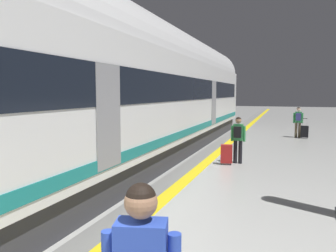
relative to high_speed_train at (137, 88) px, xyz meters
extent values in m
cube|color=yellow|center=(2.16, 0.65, -2.50)|extent=(0.36, 80.00, 0.01)
cube|color=slate|center=(1.80, 0.65, -2.50)|extent=(0.67, 80.00, 0.01)
cube|color=#38383D|center=(0.00, -0.50, -2.15)|extent=(2.67, 24.93, 0.70)
cube|color=white|center=(0.00, -0.50, -0.35)|extent=(2.90, 25.97, 2.90)
cylinder|color=white|center=(0.00, -0.50, 1.05)|extent=(2.84, 25.45, 2.84)
cube|color=black|center=(0.00, -0.50, 0.00)|extent=(2.93, 24.41, 0.80)
cube|color=#197F7F|center=(0.00, -0.50, -1.50)|extent=(2.94, 25.45, 0.24)
cone|color=white|center=(0.00, 13.79, -0.60)|extent=(2.76, 2.60, 2.75)
cube|color=gray|center=(1.46, -4.39, -0.60)|extent=(0.02, 0.90, 2.00)
cube|color=gray|center=(1.46, 5.35, -0.60)|extent=(0.02, 0.90, 2.00)
sphere|color=#A37556|center=(3.78, -8.04, -0.88)|extent=(0.23, 0.23, 0.23)
sphere|color=black|center=(3.78, -8.04, -0.85)|extent=(0.21, 0.21, 0.21)
cylinder|color=black|center=(3.10, 1.12, -2.11)|extent=(0.13, 0.13, 0.77)
cylinder|color=black|center=(3.26, 1.12, -2.11)|extent=(0.13, 0.13, 0.77)
cube|color=#338C4C|center=(3.18, 1.12, -1.45)|extent=(0.32, 0.19, 0.55)
cylinder|color=#338C4C|center=(2.98, 1.14, -1.50)|extent=(0.08, 0.08, 0.51)
cylinder|color=#338C4C|center=(3.38, 1.12, -1.50)|extent=(0.08, 0.08, 0.51)
sphere|color=#A37556|center=(3.18, 1.12, -1.06)|extent=(0.20, 0.20, 0.20)
sphere|color=black|center=(3.18, 1.12, -1.03)|extent=(0.19, 0.19, 0.19)
cube|color=black|center=(3.18, 0.98, -1.43)|extent=(0.24, 0.14, 0.37)
cube|color=#A51E1E|center=(2.86, 0.77, -2.14)|extent=(0.41, 0.29, 0.60)
cube|color=#A51E1E|center=(2.84, 0.89, -2.22)|extent=(0.31, 0.07, 0.33)
cylinder|color=black|center=(2.73, 0.68, -2.47)|extent=(0.03, 0.06, 0.06)
cylinder|color=black|center=(3.01, 0.73, -2.47)|extent=(0.03, 0.06, 0.06)
cylinder|color=brown|center=(5.17, 8.70, -2.10)|extent=(0.13, 0.13, 0.80)
cylinder|color=brown|center=(5.34, 8.70, -2.10)|extent=(0.13, 0.13, 0.80)
cube|color=#338C4C|center=(5.26, 8.70, -1.42)|extent=(0.33, 0.20, 0.57)
cylinder|color=#338C4C|center=(5.05, 8.71, -1.46)|extent=(0.09, 0.09, 0.53)
cylinder|color=#338C4C|center=(5.47, 8.72, -1.46)|extent=(0.09, 0.09, 0.53)
sphere|color=beige|center=(5.26, 8.70, -1.01)|extent=(0.21, 0.21, 0.21)
sphere|color=black|center=(5.26, 8.70, -0.98)|extent=(0.19, 0.19, 0.19)
cube|color=navy|center=(5.26, 8.56, -1.40)|extent=(0.25, 0.14, 0.38)
cube|color=black|center=(5.58, 8.48, -2.14)|extent=(0.38, 0.22, 0.60)
cube|color=black|center=(5.58, 8.60, -2.22)|extent=(0.31, 0.02, 0.33)
cylinder|color=black|center=(5.44, 8.42, -2.47)|extent=(0.02, 0.06, 0.06)
cylinder|color=black|center=(5.72, 8.42, -2.47)|extent=(0.02, 0.06, 0.06)
cylinder|color=gray|center=(5.47, 8.43, -1.65)|extent=(0.02, 0.02, 0.38)
cylinder|color=gray|center=(5.68, 8.43, -1.65)|extent=(0.02, 0.02, 0.38)
cube|color=black|center=(5.58, 8.43, -1.46)|extent=(0.22, 0.03, 0.02)
camera|label=1|loc=(4.68, -10.02, -0.15)|focal=35.58mm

